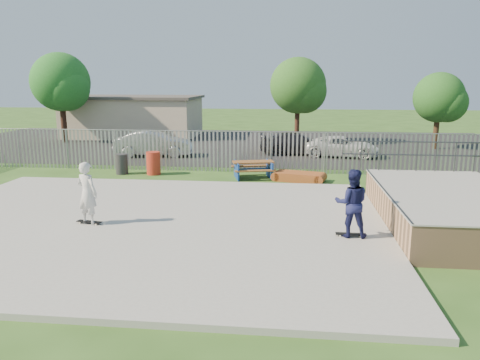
# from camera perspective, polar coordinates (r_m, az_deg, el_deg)

# --- Properties ---
(ground) EXTENTS (120.00, 120.00, 0.00)m
(ground) POSITION_cam_1_polar(r_m,az_deg,el_deg) (14.98, -11.90, -5.47)
(ground) COLOR #2D531C
(ground) RESTS_ON ground
(concrete_slab) EXTENTS (15.00, 12.00, 0.15)m
(concrete_slab) POSITION_cam_1_polar(r_m,az_deg,el_deg) (14.95, -11.91, -5.20)
(concrete_slab) COLOR #9B9B96
(concrete_slab) RESTS_ON ground
(quarter_pipe) EXTENTS (5.50, 7.05, 2.19)m
(quarter_pipe) POSITION_cam_1_polar(r_m,az_deg,el_deg) (15.88, 24.12, -3.18)
(quarter_pipe) COLOR tan
(quarter_pipe) RESTS_ON ground
(fence) EXTENTS (26.04, 16.02, 2.00)m
(fence) POSITION_cam_1_polar(r_m,az_deg,el_deg) (18.80, -4.82, 1.48)
(fence) COLOR gray
(fence) RESTS_ON ground
(picnic_table) EXTENTS (2.18, 1.94, 0.78)m
(picnic_table) POSITION_cam_1_polar(r_m,az_deg,el_deg) (21.61, 1.61, 1.29)
(picnic_table) COLOR brown
(picnic_table) RESTS_ON ground
(funbox) EXTENTS (2.16, 1.46, 0.39)m
(funbox) POSITION_cam_1_polar(r_m,az_deg,el_deg) (21.13, 7.19, 0.39)
(funbox) COLOR brown
(funbox) RESTS_ON ground
(trash_bin_red) EXTENTS (0.66, 0.66, 1.10)m
(trash_bin_red) POSITION_cam_1_polar(r_m,az_deg,el_deg) (22.77, -10.51, 2.03)
(trash_bin_red) COLOR #AE2B1A
(trash_bin_red) RESTS_ON ground
(trash_bin_grey) EXTENTS (0.58, 0.58, 0.97)m
(trash_bin_grey) POSITION_cam_1_polar(r_m,az_deg,el_deg) (23.22, -14.22, 1.90)
(trash_bin_grey) COLOR #29292B
(trash_bin_grey) RESTS_ON ground
(parking_lot) EXTENTS (40.00, 18.00, 0.02)m
(parking_lot) POSITION_cam_1_polar(r_m,az_deg,el_deg) (33.17, -1.74, 4.41)
(parking_lot) COLOR black
(parking_lot) RESTS_ON ground
(car_silver) EXTENTS (4.71, 2.18, 1.50)m
(car_silver) POSITION_cam_1_polar(r_m,az_deg,el_deg) (28.11, -10.47, 4.38)
(car_silver) COLOR #B6B7BC
(car_silver) RESTS_ON parking_lot
(car_dark) EXTENTS (4.65, 2.40, 1.29)m
(car_dark) POSITION_cam_1_polar(r_m,az_deg,el_deg) (28.67, 6.89, 4.43)
(car_dark) COLOR black
(car_dark) RESTS_ON parking_lot
(car_white) EXTENTS (4.56, 2.57, 1.20)m
(car_white) POSITION_cam_1_polar(r_m,az_deg,el_deg) (28.17, 12.38, 4.01)
(car_white) COLOR silver
(car_white) RESTS_ON parking_lot
(building) EXTENTS (10.40, 6.40, 3.20)m
(building) POSITION_cam_1_polar(r_m,az_deg,el_deg) (38.75, -12.82, 7.61)
(building) COLOR beige
(building) RESTS_ON ground
(tree_left) EXTENTS (4.13, 4.13, 6.37)m
(tree_left) POSITION_cam_1_polar(r_m,az_deg,el_deg) (36.14, -21.03, 11.06)
(tree_left) COLOR #392117
(tree_left) RESTS_ON ground
(tree_mid) EXTENTS (3.90, 3.90, 6.02)m
(tree_mid) POSITION_cam_1_polar(r_m,az_deg,el_deg) (33.51, 7.08, 11.34)
(tree_mid) COLOR #42261A
(tree_mid) RESTS_ON ground
(tree_right) EXTENTS (3.21, 3.21, 4.95)m
(tree_right) POSITION_cam_1_polar(r_m,az_deg,el_deg) (33.09, 23.09, 9.21)
(tree_right) COLOR #422C1A
(tree_right) RESTS_ON ground
(skateboard_a) EXTENTS (0.80, 0.22, 0.08)m
(skateboard_a) POSITION_cam_1_polar(r_m,az_deg,el_deg) (13.60, 13.26, -6.52)
(skateboard_a) COLOR black
(skateboard_a) RESTS_ON concrete_slab
(skateboard_b) EXTENTS (0.82, 0.34, 0.08)m
(skateboard_b) POSITION_cam_1_polar(r_m,az_deg,el_deg) (15.07, -17.89, -4.95)
(skateboard_b) COLOR black
(skateboard_b) RESTS_ON concrete_slab
(skater_navy) EXTENTS (0.95, 0.75, 1.92)m
(skater_navy) POSITION_cam_1_polar(r_m,az_deg,el_deg) (13.33, 13.45, -2.76)
(skater_navy) COLOR #161946
(skater_navy) RESTS_ON concrete_slab
(skater_white) EXTENTS (0.82, 0.67, 1.92)m
(skater_white) POSITION_cam_1_polar(r_m,az_deg,el_deg) (14.84, -18.12, -1.54)
(skater_white) COLOR silver
(skater_white) RESTS_ON concrete_slab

